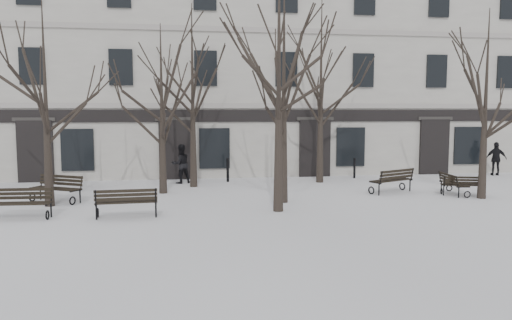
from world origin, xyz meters
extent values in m
plane|color=white|center=(0.00, 0.00, 0.00)|extent=(100.00, 100.00, 0.00)
cube|color=#BCB8AE|center=(0.00, 13.00, 5.50)|extent=(40.00, 10.00, 11.00)
cube|color=#9E9791|center=(0.00, 7.97, 3.60)|extent=(40.00, 0.12, 0.25)
cube|color=#9E9791|center=(0.00, 7.97, 7.30)|extent=(40.00, 0.12, 0.25)
cube|color=black|center=(0.00, 7.96, 3.10)|extent=(40.00, 0.10, 0.60)
cube|color=black|center=(-10.00, 7.94, 1.45)|extent=(1.60, 0.22, 2.90)
cube|color=#2D2B28|center=(-10.00, 7.90, 2.95)|extent=(1.90, 0.08, 0.18)
cube|color=black|center=(-8.10, 7.95, 1.50)|extent=(1.50, 0.14, 2.00)
cube|color=black|center=(-3.50, 7.94, 1.45)|extent=(1.60, 0.22, 2.90)
cube|color=#2D2B28|center=(-3.50, 7.90, 2.95)|extent=(1.90, 0.08, 0.18)
cube|color=black|center=(-1.60, 7.95, 1.50)|extent=(1.50, 0.14, 2.00)
cube|color=black|center=(3.50, 7.94, 1.45)|extent=(1.60, 0.22, 2.90)
cube|color=#2D2B28|center=(3.50, 7.90, 2.95)|extent=(1.90, 0.08, 0.18)
cube|color=black|center=(5.40, 7.95, 1.50)|extent=(1.50, 0.14, 2.00)
cube|color=black|center=(10.00, 7.94, 1.45)|extent=(1.60, 0.22, 2.90)
cube|color=#2D2B28|center=(10.00, 7.90, 2.95)|extent=(1.90, 0.08, 0.18)
cube|color=black|center=(11.90, 7.95, 1.50)|extent=(1.50, 0.14, 2.00)
cube|color=black|center=(-10.00, 7.95, 5.40)|extent=(1.10, 0.14, 1.70)
cube|color=black|center=(-6.00, 7.95, 5.40)|extent=(1.10, 0.14, 1.70)
cube|color=black|center=(-2.00, 7.95, 5.40)|extent=(1.10, 0.14, 1.70)
cube|color=black|center=(2.00, 7.95, 5.40)|extent=(1.10, 0.14, 1.70)
cube|color=black|center=(6.00, 7.95, 5.40)|extent=(1.10, 0.14, 1.70)
cube|color=black|center=(10.00, 7.95, 5.40)|extent=(1.10, 0.14, 1.70)
cube|color=black|center=(10.00, 7.95, 9.00)|extent=(1.10, 0.14, 1.70)
cube|color=black|center=(14.00, 7.95, 5.40)|extent=(1.10, 0.14, 1.70)
cube|color=black|center=(14.00, 7.95, 9.00)|extent=(1.10, 0.14, 1.70)
cone|color=black|center=(-7.85, 1.60, 1.51)|extent=(0.34, 0.34, 3.02)
cone|color=black|center=(0.45, 1.08, 1.72)|extent=(0.34, 0.34, 3.44)
cone|color=black|center=(-0.04, -0.48, 1.89)|extent=(0.34, 0.34, 3.78)
cone|color=black|center=(8.15, 0.76, 1.50)|extent=(0.34, 0.34, 3.00)
cone|color=black|center=(-3.98, 3.82, 1.43)|extent=(0.34, 0.34, 2.85)
cone|color=black|center=(-2.70, 5.39, 1.67)|extent=(0.34, 0.34, 3.34)
cone|color=black|center=(3.20, 5.89, 1.80)|extent=(0.34, 0.34, 3.61)
torus|color=black|center=(-7.34, -0.72, 0.15)|extent=(0.07, 0.31, 0.30)
cylinder|color=black|center=(-7.33, -0.34, 0.24)|extent=(0.05, 0.05, 0.47)
cube|color=black|center=(-7.34, -0.53, 0.47)|extent=(0.08, 0.58, 0.05)
cube|color=black|center=(-8.24, -0.72, 0.49)|extent=(1.89, 0.19, 0.04)
cube|color=black|center=(-8.23, -0.57, 0.49)|extent=(1.89, 0.19, 0.04)
cube|color=black|center=(-8.22, -0.43, 0.49)|extent=(1.89, 0.19, 0.04)
cube|color=black|center=(-8.21, -0.28, 0.49)|extent=(1.89, 0.19, 0.04)
cube|color=black|center=(-8.21, -0.24, 0.63)|extent=(1.89, 0.13, 0.09)
cube|color=black|center=(-8.21, -0.22, 0.75)|extent=(1.89, 0.13, 0.09)
cube|color=black|center=(-8.21, -0.19, 0.88)|extent=(1.89, 0.13, 0.09)
cylinder|color=black|center=(-7.32, -0.26, 0.68)|extent=(0.05, 0.15, 0.52)
torus|color=black|center=(-4.07, -0.49, 0.15)|extent=(0.07, 0.31, 0.31)
cylinder|color=black|center=(-4.05, -0.87, 0.24)|extent=(0.05, 0.05, 0.48)
cube|color=black|center=(-4.06, -0.68, 0.48)|extent=(0.09, 0.58, 0.05)
torus|color=black|center=(-5.87, -0.59, 0.15)|extent=(0.07, 0.31, 0.31)
cylinder|color=black|center=(-5.84, -0.97, 0.24)|extent=(0.05, 0.05, 0.48)
cube|color=black|center=(-5.85, -0.78, 0.48)|extent=(0.09, 0.58, 0.05)
cube|color=black|center=(-4.97, -0.50, 0.50)|extent=(1.91, 0.20, 0.04)
cube|color=black|center=(-4.96, -0.65, 0.50)|extent=(1.91, 0.20, 0.04)
cube|color=black|center=(-4.95, -0.80, 0.50)|extent=(1.91, 0.20, 0.04)
cube|color=black|center=(-4.94, -0.94, 0.50)|extent=(1.91, 0.20, 0.04)
cube|color=black|center=(-4.94, -0.99, 0.64)|extent=(1.90, 0.15, 0.10)
cube|color=black|center=(-4.94, -1.01, 0.76)|extent=(1.90, 0.15, 0.10)
cube|color=black|center=(-4.94, -1.03, 0.89)|extent=(1.90, 0.15, 0.10)
cylinder|color=black|center=(-4.04, -0.96, 0.69)|extent=(0.05, 0.15, 0.53)
cylinder|color=black|center=(-5.84, -1.06, 0.69)|extent=(0.05, 0.15, 0.53)
torus|color=black|center=(8.59, 1.49, 0.12)|extent=(0.11, 0.26, 0.26)
cylinder|color=black|center=(8.50, 1.18, 0.20)|extent=(0.04, 0.04, 0.40)
cube|color=black|center=(8.55, 1.34, 0.40)|extent=(0.17, 0.48, 0.04)
torus|color=black|center=(7.13, 1.88, 0.12)|extent=(0.11, 0.26, 0.26)
cylinder|color=black|center=(7.05, 1.57, 0.20)|extent=(0.04, 0.04, 0.40)
cube|color=black|center=(7.09, 1.73, 0.40)|extent=(0.17, 0.48, 0.04)
cube|color=black|center=(7.87, 1.72, 0.42)|extent=(1.56, 0.49, 0.03)
cube|color=black|center=(7.84, 1.60, 0.42)|extent=(1.56, 0.49, 0.03)
cube|color=black|center=(7.80, 1.48, 0.42)|extent=(1.56, 0.49, 0.03)
cube|color=black|center=(7.77, 1.36, 0.42)|extent=(1.56, 0.49, 0.03)
cube|color=black|center=(7.76, 1.33, 0.53)|extent=(1.55, 0.44, 0.08)
cube|color=black|center=(7.76, 1.31, 0.64)|extent=(1.55, 0.44, 0.08)
cube|color=black|center=(7.75, 1.29, 0.75)|extent=(1.55, 0.44, 0.08)
cylinder|color=black|center=(8.49, 1.12, 0.58)|extent=(0.07, 0.13, 0.44)
cylinder|color=black|center=(7.03, 1.51, 0.58)|extent=(0.07, 0.13, 0.44)
torus|color=black|center=(-8.71, 2.62, 0.15)|extent=(0.21, 0.30, 0.32)
cylinder|color=black|center=(-8.51, 2.96, 0.25)|extent=(0.05, 0.05, 0.49)
cube|color=black|center=(-8.61, 2.79, 0.49)|extent=(0.35, 0.55, 0.05)
torus|color=black|center=(-7.10, 1.69, 0.15)|extent=(0.21, 0.30, 0.32)
cylinder|color=black|center=(-6.90, 2.03, 0.25)|extent=(0.05, 0.05, 0.49)
cube|color=black|center=(-7.00, 1.86, 0.49)|extent=(0.35, 0.55, 0.05)
cube|color=black|center=(-7.93, 2.11, 0.52)|extent=(1.76, 1.07, 0.04)
cube|color=black|center=(-7.85, 2.25, 0.52)|extent=(1.76, 1.07, 0.04)
cube|color=black|center=(-7.77, 2.38, 0.52)|extent=(1.76, 1.07, 0.04)
cube|color=black|center=(-7.69, 2.51, 0.52)|extent=(1.76, 1.07, 0.04)
cube|color=black|center=(-7.67, 2.55, 0.66)|extent=(1.73, 1.02, 0.10)
cube|color=black|center=(-7.66, 2.57, 0.79)|extent=(1.73, 1.02, 0.10)
cube|color=black|center=(-7.65, 2.59, 0.92)|extent=(1.73, 1.02, 0.10)
cylinder|color=black|center=(-8.47, 3.04, 0.71)|extent=(0.12, 0.16, 0.55)
cylinder|color=black|center=(-6.85, 2.10, 0.71)|extent=(0.12, 0.16, 0.55)
torus|color=black|center=(6.02, 3.12, 0.16)|extent=(0.19, 0.31, 0.32)
cylinder|color=black|center=(6.20, 2.76, 0.25)|extent=(0.06, 0.06, 0.50)
cube|color=black|center=(6.11, 2.94, 0.50)|extent=(0.32, 0.57, 0.06)
torus|color=black|center=(4.33, 2.30, 0.16)|extent=(0.19, 0.31, 0.32)
cylinder|color=black|center=(4.50, 1.94, 0.25)|extent=(0.06, 0.06, 0.50)
cube|color=black|center=(4.41, 2.12, 0.50)|extent=(0.32, 0.57, 0.06)
cube|color=black|center=(5.16, 2.75, 0.52)|extent=(1.84, 0.96, 0.04)
cube|color=black|center=(5.22, 2.61, 0.52)|extent=(1.84, 0.96, 0.04)
cube|color=black|center=(5.29, 2.47, 0.52)|extent=(1.84, 0.96, 0.04)
cube|color=black|center=(5.36, 2.33, 0.52)|extent=(1.84, 0.96, 0.04)
cube|color=black|center=(5.38, 2.29, 0.67)|extent=(1.82, 0.91, 0.10)
cube|color=black|center=(5.39, 2.27, 0.80)|extent=(1.82, 0.91, 0.10)
cube|color=black|center=(5.40, 2.25, 0.93)|extent=(1.82, 0.91, 0.10)
cylinder|color=black|center=(6.24, 2.68, 0.72)|extent=(0.11, 0.16, 0.55)
cylinder|color=black|center=(4.54, 1.86, 0.72)|extent=(0.11, 0.16, 0.55)
torus|color=black|center=(7.67, 0.93, 0.13)|extent=(0.28, 0.08, 0.28)
cylinder|color=black|center=(7.33, 0.97, 0.21)|extent=(0.05, 0.05, 0.43)
cube|color=black|center=(7.50, 0.95, 0.43)|extent=(0.52, 0.10, 0.05)
torus|color=black|center=(7.84, 2.54, 0.13)|extent=(0.28, 0.08, 0.28)
cylinder|color=black|center=(7.50, 2.57, 0.21)|extent=(0.05, 0.05, 0.43)
cube|color=black|center=(7.67, 2.56, 0.43)|extent=(0.52, 0.10, 0.05)
cube|color=black|center=(7.79, 1.73, 0.45)|extent=(0.26, 1.71, 0.03)
cube|color=black|center=(7.66, 1.75, 0.45)|extent=(0.26, 1.71, 0.03)
cube|color=black|center=(7.53, 1.76, 0.45)|extent=(0.26, 1.71, 0.03)
cube|color=black|center=(7.40, 1.77, 0.45)|extent=(0.26, 1.71, 0.03)
cube|color=black|center=(7.36, 1.78, 0.57)|extent=(0.21, 1.70, 0.09)
cube|color=black|center=(7.34, 1.78, 0.68)|extent=(0.21, 1.70, 0.09)
cube|color=black|center=(7.32, 1.78, 0.80)|extent=(0.21, 1.70, 0.09)
cylinder|color=black|center=(7.26, 0.98, 0.62)|extent=(0.14, 0.05, 0.47)
cylinder|color=black|center=(7.42, 2.58, 0.62)|extent=(0.14, 0.05, 0.47)
cylinder|color=black|center=(-1.07, 6.66, 0.53)|extent=(0.13, 0.13, 1.05)
sphere|color=black|center=(-1.07, 6.66, 1.08)|extent=(0.15, 0.15, 0.15)
cylinder|color=black|center=(5.30, 7.00, 0.47)|extent=(0.11, 0.11, 0.95)
sphere|color=black|center=(5.30, 7.00, 0.97)|extent=(0.13, 0.13, 0.13)
imported|color=black|center=(-3.26, 6.52, 0.00)|extent=(1.08, 0.98, 1.81)
imported|color=black|center=(12.94, 6.94, 0.00)|extent=(1.10, 0.74, 1.73)
camera|label=1|loc=(-3.24, -16.64, 3.35)|focal=35.00mm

